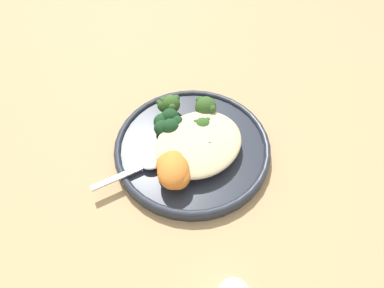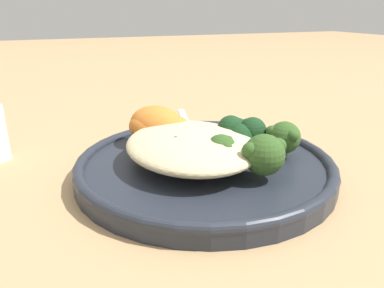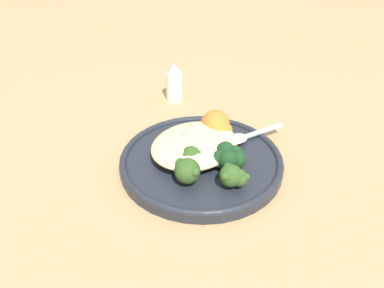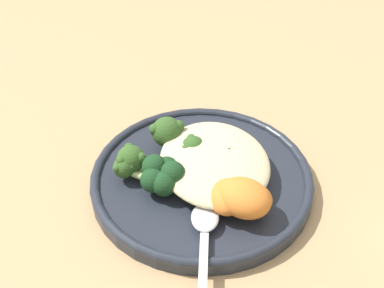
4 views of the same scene
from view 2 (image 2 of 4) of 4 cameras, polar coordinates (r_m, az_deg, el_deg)
name	(u,v)px [view 2 (image 2 of 4)]	position (r m, az deg, el deg)	size (l,w,h in m)	color
ground_plane	(191,177)	(0.40, -0.11, -5.10)	(4.00, 4.00, 0.00)	tan
plate	(203,164)	(0.40, 1.67, -2.99)	(0.27, 0.27, 0.02)	#232833
quinoa_mound	(194,146)	(0.38, 0.27, -0.28)	(0.15, 0.13, 0.03)	beige
broccoli_stalk_0	(182,148)	(0.38, -1.55, -0.54)	(0.07, 0.07, 0.03)	#ADC675
broccoli_stalk_1	(195,148)	(0.38, 0.43, -0.69)	(0.08, 0.06, 0.03)	#ADC675
broccoli_stalk_2	(217,148)	(0.38, 3.83, -0.61)	(0.09, 0.03, 0.03)	#ADC675
broccoli_stalk_3	(254,153)	(0.36, 9.39, -1.35)	(0.13, 0.05, 0.04)	#ADC675
broccoli_stalk_4	(269,138)	(0.41, 11.71, 0.88)	(0.09, 0.10, 0.03)	#ADC675
broccoli_stalk_5	(267,139)	(0.42, 11.40, 0.80)	(0.07, 0.10, 0.03)	#ADC675
sweet_potato_chunk_0	(170,129)	(0.43, -3.42, 2.35)	(0.05, 0.04, 0.03)	orange
sweet_potato_chunk_1	(156,123)	(0.44, -5.51, 3.19)	(0.06, 0.05, 0.04)	orange
sweet_potato_chunk_2	(153,126)	(0.44, -5.90, 2.78)	(0.06, 0.05, 0.03)	orange
kale_tuft	(241,131)	(0.42, 7.55, 1.90)	(0.05, 0.05, 0.04)	#193D1E
spoon	(189,127)	(0.47, -0.52, 2.53)	(0.13, 0.05, 0.01)	silver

